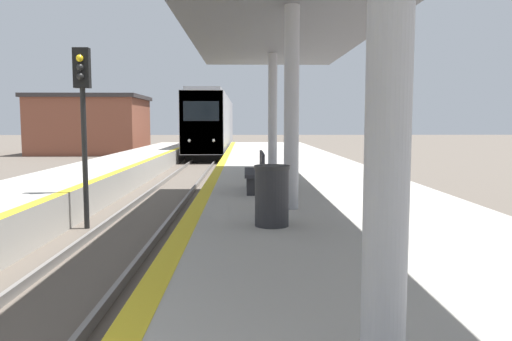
{
  "coord_description": "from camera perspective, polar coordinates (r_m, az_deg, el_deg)",
  "views": [
    {
      "loc": [
        2.57,
        -1.25,
        2.46
      ],
      "look_at": [
        2.95,
        15.68,
        0.84
      ],
      "focal_mm": 35.0,
      "sensor_mm": 36.0,
      "label": 1
    }
  ],
  "objects": [
    {
      "name": "train",
      "position": [
        40.6,
        -4.94,
        5.32
      ],
      "size": [
        2.63,
        22.07,
        4.64
      ],
      "color": "black",
      "rests_on": "ground"
    },
    {
      "name": "signal_mid",
      "position": [
        12.13,
        -19.19,
        7.32
      ],
      "size": [
        0.36,
        0.31,
        4.15
      ],
      "color": "black",
      "rests_on": "ground"
    },
    {
      "name": "station_building",
      "position": [
        42.02,
        -18.32,
        5.02
      ],
      "size": [
        8.46,
        7.33,
        4.62
      ],
      "color": "brown",
      "rests_on": "ground"
    },
    {
      "name": "station_canopy",
      "position": [
        9.53,
        4.16,
        18.38
      ],
      "size": [
        4.52,
        18.76,
        3.94
      ],
      "color": "#99999E",
      "rests_on": "platform_right"
    },
    {
      "name": "trash_bin",
      "position": [
        7.78,
        1.82,
        -2.87
      ],
      "size": [
        0.56,
        0.56,
        0.95
      ],
      "color": "#262628",
      "rests_on": "platform_right"
    },
    {
      "name": "bench",
      "position": [
        11.74,
        0.1,
        0.03
      ],
      "size": [
        0.44,
        1.85,
        0.92
      ],
      "color": "#28282D",
      "rests_on": "platform_right"
    }
  ]
}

